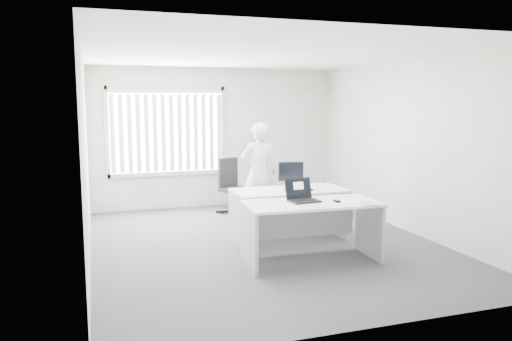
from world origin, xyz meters
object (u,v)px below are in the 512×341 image
object	(u,v)px
desk_near	(311,219)
laptop	(304,191)
office_chair	(233,196)
person	(259,173)
desk_far	(289,204)
monitor	(291,175)

from	to	relation	value
desk_near	laptop	world-z (taller)	laptop
office_chair	person	xyz separation A→B (m)	(0.24, -0.83, 0.56)
desk_near	office_chair	size ratio (longest dim) A/B	1.71
person	desk_far	bearing A→B (deg)	97.85
monitor	office_chair	bearing A→B (deg)	114.53
office_chair	person	size ratio (longest dim) A/B	0.60
desk_far	laptop	distance (m)	1.12
desk_far	office_chair	bearing A→B (deg)	98.13
desk_near	desk_far	size ratio (longest dim) A/B	1.04
office_chair	person	world-z (taller)	person
desk_near	monitor	distance (m)	1.37
desk_far	monitor	bearing A→B (deg)	60.94
office_chair	monitor	size ratio (longest dim) A/B	2.64
laptop	monitor	world-z (taller)	monitor
desk_far	laptop	xyz separation A→B (m)	(-0.20, -1.03, 0.39)
desk_near	person	world-z (taller)	person
office_chair	laptop	xyz separation A→B (m)	(0.11, -3.10, 0.63)
person	office_chair	bearing A→B (deg)	-69.06
desk_near	laptop	xyz separation A→B (m)	(-0.08, 0.05, 0.38)
desk_near	desk_far	bearing A→B (deg)	86.37
laptop	person	bearing A→B (deg)	80.88
office_chair	laptop	bearing A→B (deg)	-111.31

